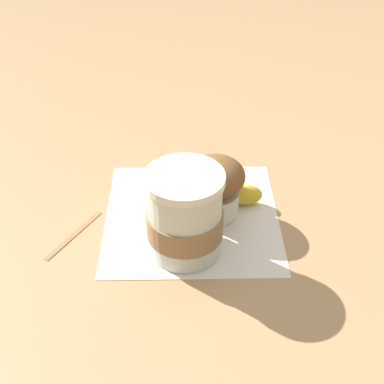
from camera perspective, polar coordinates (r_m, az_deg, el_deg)
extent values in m
plane|color=tan|center=(0.75, 0.00, -2.64)|extent=(3.00, 3.00, 0.00)
cube|color=white|center=(0.74, 0.00, -2.59)|extent=(0.29, 0.29, 0.00)
cylinder|color=silver|center=(0.66, -0.78, -2.67)|extent=(0.09, 0.09, 0.11)
cylinder|color=white|center=(0.62, -0.83, 1.43)|extent=(0.10, 0.10, 0.01)
cylinder|color=#997551|center=(0.67, -0.77, -3.29)|extent=(0.10, 0.10, 0.03)
cylinder|color=white|center=(0.74, 2.33, -0.88)|extent=(0.07, 0.07, 0.04)
ellipsoid|color=brown|center=(0.72, 2.42, 1.83)|extent=(0.08, 0.08, 0.05)
ellipsoid|color=yellow|center=(0.78, -1.56, 0.83)|extent=(0.06, 0.04, 0.03)
ellipsoid|color=yellow|center=(0.76, 1.83, -0.16)|extent=(0.06, 0.06, 0.03)
ellipsoid|color=yellow|center=(0.76, 5.62, -0.27)|extent=(0.04, 0.06, 0.03)
cube|color=#9E7547|center=(0.73, -12.48, -4.46)|extent=(0.08, 0.08, 0.00)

